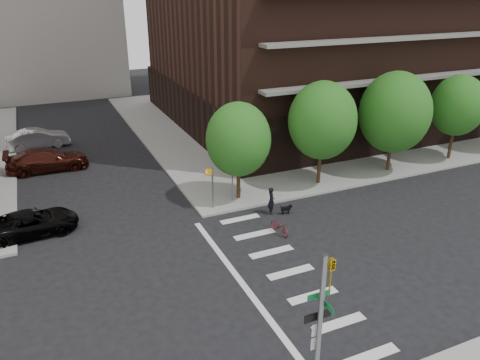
# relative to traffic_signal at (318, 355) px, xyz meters

# --- Properties ---
(ground) EXTENTS (120.00, 120.00, 0.00)m
(ground) POSITION_rel_traffic_signal_xyz_m (0.47, 7.49, -2.70)
(ground) COLOR black
(ground) RESTS_ON ground
(sidewalk_ne) EXTENTS (39.00, 33.00, 0.15)m
(sidewalk_ne) POSITION_rel_traffic_signal_xyz_m (20.97, 30.99, -2.62)
(sidewalk_ne) COLOR gray
(sidewalk_ne) RESTS_ON ground
(crosswalk) EXTENTS (3.85, 13.00, 0.01)m
(crosswalk) POSITION_rel_traffic_signal_xyz_m (2.68, 7.49, -2.69)
(crosswalk) COLOR silver
(crosswalk) RESTS_ON ground
(tree_a) EXTENTS (4.00, 4.00, 5.90)m
(tree_a) POSITION_rel_traffic_signal_xyz_m (4.47, 15.99, 1.35)
(tree_a) COLOR #301E11
(tree_a) RESTS_ON sidewalk_ne
(tree_b) EXTENTS (4.50, 4.50, 6.65)m
(tree_b) POSITION_rel_traffic_signal_xyz_m (10.47, 15.99, 1.85)
(tree_b) COLOR #301E11
(tree_b) RESTS_ON sidewalk_ne
(tree_c) EXTENTS (5.00, 5.00, 6.80)m
(tree_c) POSITION_rel_traffic_signal_xyz_m (16.47, 15.99, 1.75)
(tree_c) COLOR #301E11
(tree_c) RESTS_ON sidewalk_ne
(tree_d) EXTENTS (4.00, 4.00, 6.20)m
(tree_d) POSITION_rel_traffic_signal_xyz_m (22.47, 15.99, 1.64)
(tree_d) COLOR #301E11
(tree_d) RESTS_ON sidewalk_ne
(traffic_signal) EXTENTS (0.90, 0.75, 6.00)m
(traffic_signal) POSITION_rel_traffic_signal_xyz_m (0.00, 0.00, 0.00)
(traffic_signal) COLOR slate
(traffic_signal) RESTS_ON sidewalk_s
(pedestrian_signal) EXTENTS (2.18, 0.67, 2.60)m
(pedestrian_signal) POSITION_rel_traffic_signal_xyz_m (2.79, 15.42, -0.84)
(pedestrian_signal) COLOR slate
(pedestrian_signal) RESTS_ON sidewalk_ne
(parked_car_black) EXTENTS (2.70, 5.14, 1.38)m
(parked_car_black) POSITION_rel_traffic_signal_xyz_m (-7.73, 16.49, -2.01)
(parked_car_black) COLOR black
(parked_car_black) RESTS_ON ground
(parked_car_maroon) EXTENTS (2.48, 5.82, 1.67)m
(parked_car_maroon) POSITION_rel_traffic_signal_xyz_m (-6.33, 26.40, -1.86)
(parked_car_maroon) COLOR #39130D
(parked_car_maroon) RESTS_ON ground
(parked_car_silver) EXTENTS (2.22, 5.12, 1.64)m
(parked_car_silver) POSITION_rel_traffic_signal_xyz_m (-6.78, 32.13, -1.88)
(parked_car_silver) COLOR #B6B9BF
(parked_car_silver) RESTS_ON ground
(scooter) EXTENTS (0.79, 1.64, 0.82)m
(scooter) POSITION_rel_traffic_signal_xyz_m (4.78, 11.06, -2.29)
(scooter) COLOR maroon
(scooter) RESTS_ON ground
(dog_walker) EXTENTS (0.68, 0.51, 1.69)m
(dog_walker) POSITION_rel_traffic_signal_xyz_m (5.48, 13.42, -1.85)
(dog_walker) COLOR black
(dog_walker) RESTS_ON ground
(dog) EXTENTS (0.67, 0.27, 0.55)m
(dog) POSITION_rel_traffic_signal_xyz_m (6.29, 12.99, -2.35)
(dog) COLOR black
(dog) RESTS_ON ground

